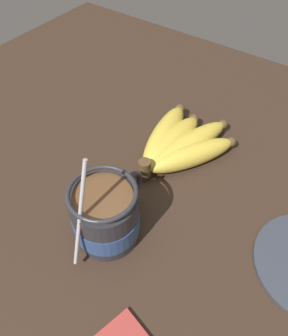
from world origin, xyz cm
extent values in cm
cube|color=#332319|center=(0.00, 0.00, 1.65)|extent=(112.01, 112.01, 3.30)
cylinder|color=#28282D|center=(-3.21, -1.45, 7.58)|extent=(9.05, 9.05, 8.56)
cylinder|color=navy|center=(-3.21, -1.45, 6.67)|extent=(9.25, 9.25, 3.37)
torus|color=#28282D|center=(2.24, -1.45, 8.11)|extent=(5.52, 0.90, 5.52)
cylinder|color=brown|center=(-3.21, -1.45, 11.96)|extent=(7.85, 7.85, 0.40)
torus|color=#28282D|center=(-3.21, -1.45, 12.93)|extent=(9.05, 9.05, 0.60)
cylinder|color=#B2B2B7|center=(-7.28, -1.45, 12.55)|extent=(5.45, 0.50, 15.65)
ellipsoid|color=#B2B2B7|center=(-4.79, -1.45, 4.80)|extent=(3.00, 2.00, 0.80)
cylinder|color=#4C381E|center=(7.94, 0.23, 6.27)|extent=(2.00, 2.00, 3.00)
ellipsoid|color=gold|center=(15.67, -4.30, 5.24)|extent=(15.70, 11.40, 3.89)
sphere|color=#4C381E|center=(22.53, -8.32, 5.24)|extent=(1.75, 1.75, 1.75)
ellipsoid|color=gold|center=(17.37, -2.56, 5.30)|extent=(18.08, 8.84, 4.00)
sphere|color=#4C381E|center=(25.84, -5.06, 5.30)|extent=(1.80, 1.80, 1.80)
ellipsoid|color=gold|center=(16.40, -0.14, 5.44)|extent=(15.12, 4.93, 4.28)
sphere|color=#4C381E|center=(23.86, -0.47, 5.44)|extent=(1.93, 1.93, 1.93)
ellipsoid|color=gold|center=(16.94, 2.04, 5.45)|extent=(16.90, 7.46, 4.30)
sphere|color=#4C381E|center=(24.96, 3.67, 5.45)|extent=(1.93, 1.93, 1.93)
camera|label=1|loc=(-20.14, -19.86, 45.15)|focal=35.00mm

